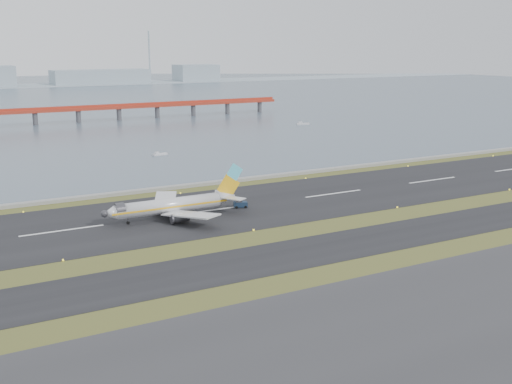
{
  "coord_description": "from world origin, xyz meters",
  "views": [
    {
      "loc": [
        -71.93,
        -121.33,
        43.43
      ],
      "look_at": [
        8.82,
        22.0,
        5.69
      ],
      "focal_mm": 45.0,
      "sensor_mm": 36.0,
      "label": 1
    }
  ],
  "objects": [
    {
      "name": "pushback_tug",
      "position": [
        7.68,
        28.79,
        1.13
      ],
      "size": [
        4.12,
        3.14,
        2.33
      ],
      "rotation": [
        0.0,
        0.0,
        -0.34
      ],
      "color": "#16273D",
      "rests_on": "ground"
    },
    {
      "name": "seawall",
      "position": [
        0.0,
        60.0,
        0.5
      ],
      "size": [
        1000.0,
        2.5,
        1.0
      ],
      "primitive_type": "cube",
      "color": "gray",
      "rests_on": "ground"
    },
    {
      "name": "taxiway_strip",
      "position": [
        0.0,
        -12.0,
        0.05
      ],
      "size": [
        1000.0,
        18.0,
        0.1
      ],
      "primitive_type": "cube",
      "color": "black",
      "rests_on": "ground"
    },
    {
      "name": "ground",
      "position": [
        0.0,
        0.0,
        0.0
      ],
      "size": [
        1000.0,
        1000.0,
        0.0
      ],
      "primitive_type": "plane",
      "color": "#394A1A",
      "rests_on": "ground"
    },
    {
      "name": "airliner",
      "position": [
        -11.92,
        27.69,
        3.46
      ],
      "size": [
        38.52,
        32.89,
        12.8
      ],
      "color": "silver",
      "rests_on": "ground"
    },
    {
      "name": "red_pier",
      "position": [
        20.0,
        250.0,
        7.28
      ],
      "size": [
        260.0,
        5.0,
        10.2
      ],
      "color": "#A82F1C",
      "rests_on": "ground"
    },
    {
      "name": "runway_strip",
      "position": [
        0.0,
        30.0,
        0.05
      ],
      "size": [
        1000.0,
        45.0,
        0.1
      ],
      "primitive_type": "cube",
      "color": "black",
      "rests_on": "ground"
    },
    {
      "name": "apron_strip",
      "position": [
        0.0,
        -55.0,
        0.05
      ],
      "size": [
        1000.0,
        50.0,
        0.1
      ],
      "primitive_type": "cube",
      "color": "#2E2E31",
      "rests_on": "ground"
    },
    {
      "name": "workboat_near",
      "position": [
        19.48,
        120.44,
        0.48
      ],
      "size": [
        6.43,
        3.0,
        1.5
      ],
      "rotation": [
        0.0,
        0.0,
        0.18
      ],
      "color": "silver",
      "rests_on": "ground"
    },
    {
      "name": "workboat_far",
      "position": [
        126.5,
        177.73,
        0.55
      ],
      "size": [
        7.53,
        4.19,
        1.74
      ],
      "rotation": [
        0.0,
        0.0,
        -0.28
      ],
      "color": "silver",
      "rests_on": "ground"
    }
  ]
}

